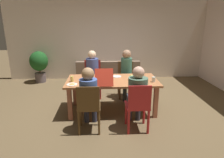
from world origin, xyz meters
The scene contains 21 objects.
ground_plane centered at (0.00, 0.00, 0.00)m, with size 20.00×20.00×0.00m, color brown.
back_wall centered at (0.00, 2.76, 1.35)m, with size 6.85×0.12×2.70m, color white.
dining_table centered at (0.00, 0.00, 0.64)m, with size 2.00×1.00×0.74m.
chair_0 centered at (-0.47, -0.91, 0.52)m, with size 0.41×0.39×0.93m.
person_0 centered at (-0.47, -0.77, 0.72)m, with size 0.32×0.54×1.22m.
chair_1 centered at (0.42, -0.91, 0.50)m, with size 0.43×0.44×0.94m.
person_1 centered at (0.42, -0.76, 0.73)m, with size 0.35×0.56×1.22m.
chair_2 centered at (-0.47, 0.96, 0.54)m, with size 0.46×0.42×0.98m.
person_2 centered at (-0.47, 0.81, 0.75)m, with size 0.32×0.51×1.27m.
chair_3 centered at (0.42, 0.91, 0.50)m, with size 0.44×0.44×0.94m.
person_3 centered at (0.42, 0.76, 0.75)m, with size 0.29×0.51×1.28m.
pizza_box_0 centered at (-0.19, -0.22, 0.79)m, with size 0.37×0.55×0.34m.
plate_0 centered at (-0.84, -0.31, 0.75)m, with size 0.22×0.22×0.03m.
plate_1 centered at (0.55, -0.20, 0.75)m, with size 0.25×0.25×0.03m.
plate_2 centered at (0.11, 0.24, 0.75)m, with size 0.22×0.22×0.01m.
drinking_glass_0 centered at (-0.87, -0.09, 0.80)m, with size 0.07×0.07×0.12m, color #D8C25B.
drinking_glass_1 centered at (-0.60, 0.25, 0.80)m, with size 0.07×0.07×0.12m, color #BF4D2A.
drinking_glass_2 centered at (0.41, -0.05, 0.80)m, with size 0.08×0.08×0.11m, color #DBCB5A.
drinking_glass_3 centered at (0.87, -0.21, 0.80)m, with size 0.08×0.08×0.11m, color silver.
couch centered at (-0.03, 2.02, 0.28)m, with size 1.95×0.89×0.81m.
potted_plant centered at (-2.29, 2.33, 0.64)m, with size 0.59×0.59×1.04m.
Camera 1 is at (-0.24, -4.16, 2.00)m, focal length 31.51 mm.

